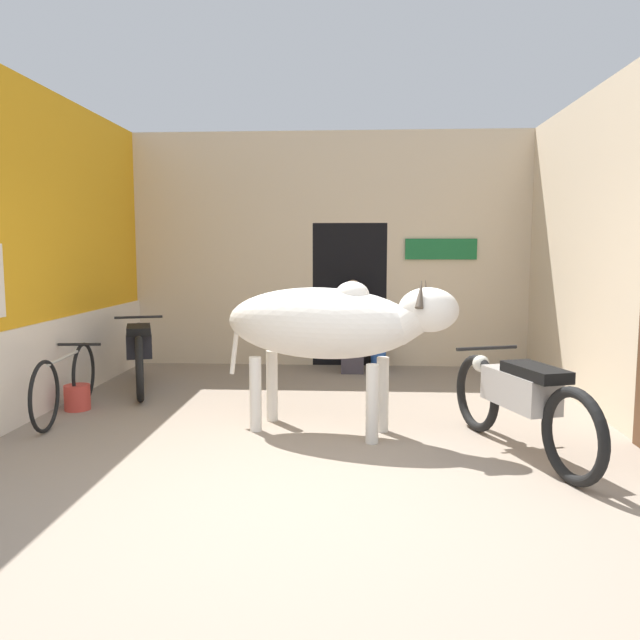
# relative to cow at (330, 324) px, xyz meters

# --- Properties ---
(ground_plane) EXTENTS (30.00, 30.00, 0.00)m
(ground_plane) POSITION_rel_cow_xyz_m (-0.14, -1.56, -0.99)
(ground_plane) COLOR gray
(wall_left_shopfront) EXTENTS (0.25, 4.86, 3.28)m
(wall_left_shopfront) POSITION_rel_cow_xyz_m (-3.00, 0.86, 0.60)
(wall_left_shopfront) COLOR orange
(wall_left_shopfront) RESTS_ON ground_plane
(wall_back_with_doorway) EXTENTS (5.56, 0.93, 3.28)m
(wall_back_with_doorway) POSITION_rel_cow_xyz_m (-0.05, 3.54, 0.46)
(wall_back_with_doorway) COLOR beige
(wall_back_with_doorway) RESTS_ON ground_plane
(wall_right_with_door) EXTENTS (0.22, 4.86, 3.28)m
(wall_right_with_door) POSITION_rel_cow_xyz_m (2.73, 0.82, 0.63)
(wall_right_with_door) COLOR beige
(wall_right_with_door) RESTS_ON ground_plane
(cow) EXTENTS (2.17, 1.14, 1.41)m
(cow) POSITION_rel_cow_xyz_m (0.00, 0.00, 0.00)
(cow) COLOR silver
(cow) RESTS_ON ground_plane
(motorcycle_near) EXTENTS (0.80, 1.97, 0.80)m
(motorcycle_near) POSITION_rel_cow_xyz_m (1.55, -0.53, -0.53)
(motorcycle_near) COLOR black
(motorcycle_near) RESTS_ON ground_plane
(motorcycle_far) EXTENTS (0.82, 1.94, 0.82)m
(motorcycle_far) POSITION_rel_cow_xyz_m (-2.32, 1.63, -0.52)
(motorcycle_far) COLOR black
(motorcycle_far) RESTS_ON ground_plane
(bicycle) EXTENTS (0.44, 1.71, 0.67)m
(bicycle) POSITION_rel_cow_xyz_m (-2.62, 0.38, -0.65)
(bicycle) COLOR black
(bicycle) RESTS_ON ground_plane
(shopkeeper_seated) EXTENTS (0.43, 0.34, 1.24)m
(shopkeeper_seated) POSITION_rel_cow_xyz_m (0.19, 2.83, -0.33)
(shopkeeper_seated) COLOR #3D3842
(shopkeeper_seated) RESTS_ON ground_plane
(plastic_stool) EXTENTS (0.30, 0.30, 0.45)m
(plastic_stool) POSITION_rel_cow_xyz_m (0.54, 2.89, -0.75)
(plastic_stool) COLOR #2856B2
(plastic_stool) RESTS_ON ground_plane
(bucket) EXTENTS (0.26, 0.26, 0.26)m
(bucket) POSITION_rel_cow_xyz_m (-2.63, 0.64, -0.86)
(bucket) COLOR #C63D33
(bucket) RESTS_ON ground_plane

